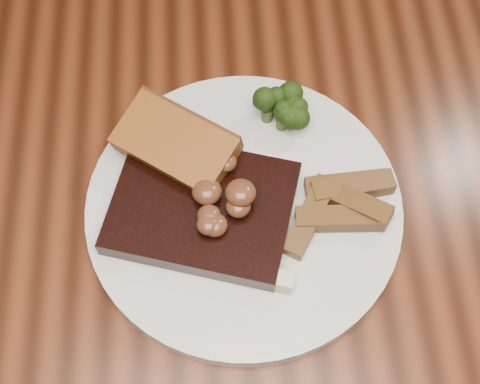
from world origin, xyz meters
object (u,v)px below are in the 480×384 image
object	(u,v)px
plate	(244,209)
potato_wedges	(332,196)
garlic_bread	(177,155)
dining_table	(226,258)
steak	(202,209)

from	to	relation	value
plate	potato_wedges	size ratio (longest dim) A/B	2.96
garlic_bread	potato_wedges	xyz separation A→B (m)	(0.14, -0.05, 0.00)
dining_table	plate	world-z (taller)	plate
plate	steak	xyz separation A→B (m)	(-0.04, -0.01, 0.02)
steak	potato_wedges	size ratio (longest dim) A/B	1.61
plate	steak	distance (m)	0.04
garlic_bread	potato_wedges	world-z (taller)	same
steak	potato_wedges	bearing A→B (deg)	19.08
dining_table	garlic_bread	bearing A→B (deg)	124.26
garlic_bread	dining_table	bearing A→B (deg)	-20.82
dining_table	plate	xyz separation A→B (m)	(0.02, 0.01, 0.10)
plate	garlic_bread	bearing A→B (deg)	139.74
steak	garlic_bread	xyz separation A→B (m)	(-0.02, 0.06, 0.00)
dining_table	garlic_bread	world-z (taller)	garlic_bread
dining_table	plate	distance (m)	0.10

